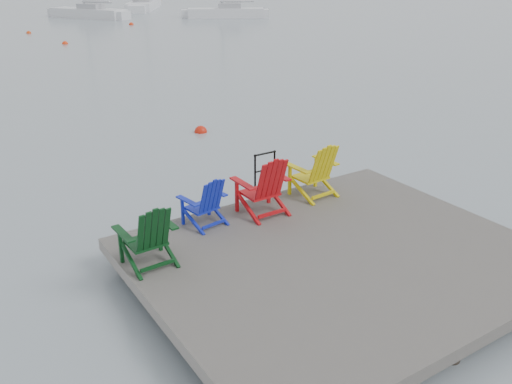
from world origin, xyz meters
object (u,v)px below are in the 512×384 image
sailboat_near (89,14)px  sailboat_far (226,13)px  handrail (265,170)px  chair_red (264,185)px  buoy_b (65,44)px  buoy_c (131,25)px  chair_green (149,235)px  chair_blue (206,201)px  sailboat_mid (144,5)px  buoy_a (201,132)px  chair_yellow (316,170)px  buoy_d (29,33)px

sailboat_near → sailboat_far: size_ratio=1.08×
handrail → chair_red: (-0.44, -0.64, 0.02)m
chair_red → sailboat_near: sailboat_near is taller
buoy_b → buoy_c: buoy_c is taller
chair_green → chair_blue: size_ratio=1.14×
chair_green → sailboat_far: size_ratio=0.11×
sailboat_far → chair_blue: bearing=179.0°
chair_green → sailboat_mid: size_ratio=0.08×
sailboat_near → buoy_a: (-7.93, -36.69, -0.36)m
sailboat_near → buoy_c: (1.10, -7.43, -0.36)m
sailboat_mid → buoy_a: size_ratio=33.63×
chair_blue → buoy_c: chair_blue is taller
sailboat_far → chair_yellow: bearing=-178.2°
chair_green → buoy_a: size_ratio=2.66×
handrail → sailboat_near: (9.64, 42.66, -0.69)m
chair_blue → sailboat_far: sailboat_far is taller
sailboat_mid → sailboat_far: 13.22m
buoy_a → sailboat_mid: bearing=69.9°
buoy_c → buoy_d: size_ratio=1.11×
chair_green → chair_red: bearing=11.0°
chair_red → sailboat_mid: sailboat_mid is taller
buoy_b → sailboat_far: bearing=28.8°
chair_blue → buoy_b: (4.85, 27.50, -0.95)m
chair_yellow → buoy_d: chair_yellow is taller
sailboat_mid → buoy_c: sailboat_mid is taller
chair_green → buoy_d: 35.49m
buoy_b → buoy_a: bearing=-94.4°
sailboat_near → buoy_d: sailboat_near is taller
sailboat_far → buoy_d: 17.60m
chair_red → sailboat_mid: 52.99m
sailboat_mid → buoy_b: 26.33m
handrail → chair_green: bearing=-157.1°
sailboat_near → buoy_a: sailboat_near is taller
chair_red → sailboat_far: size_ratio=0.12×
buoy_a → buoy_d: (0.93, 27.87, 0.00)m
chair_green → chair_blue: bearing=26.8°
chair_yellow → sailboat_far: 41.46m
buoy_a → buoy_b: size_ratio=1.05×
chair_green → chair_yellow: chair_yellow is taller
sailboat_far → buoy_b: 19.10m
chair_red → chair_yellow: (1.27, 0.14, -0.01)m
chair_yellow → buoy_a: chair_yellow is taller
chair_red → buoy_b: 27.95m
chair_green → buoy_a: 8.56m
chair_yellow → buoy_c: (9.90, 35.73, -1.04)m
buoy_a → chair_blue: bearing=-116.6°
chair_yellow → sailboat_mid: 52.43m
handrail → sailboat_near: sailboat_near is taller
buoy_b → buoy_c: (7.40, 8.20, 0.00)m
sailboat_mid → buoy_d: size_ratio=37.86×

